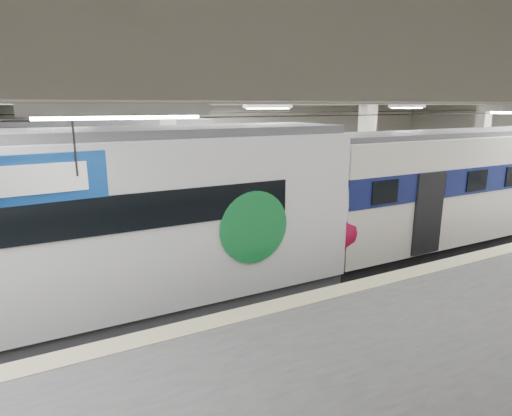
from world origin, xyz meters
TOP-DOWN VIEW (x-y plane):
  - station_hall at (0.00, -1.74)m, footprint 36.00×24.00m
  - modern_emu at (-4.58, -0.00)m, footprint 13.92×2.87m
  - older_rer at (6.68, 0.00)m, footprint 12.38×2.73m

SIDE VIEW (x-z plane):
  - older_rer at x=6.68m, z-range 0.10..4.23m
  - modern_emu at x=-4.58m, z-range -0.04..4.45m
  - station_hall at x=0.00m, z-range 0.37..6.12m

